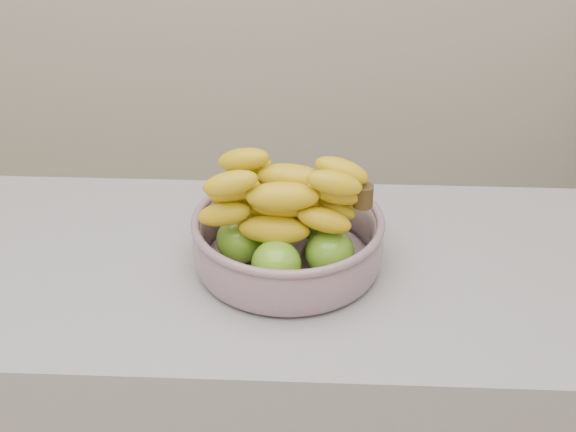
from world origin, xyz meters
The scene contains 1 object.
fruit_bowl centered at (0.16, 0.45, 0.97)m, with size 0.33×0.33×0.20m.
Camera 1 is at (0.22, -0.71, 1.71)m, focal length 50.00 mm.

